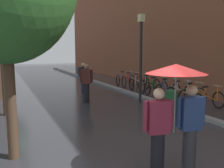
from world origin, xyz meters
TOP-DOWN VIEW (x-y plane):
  - kerb_strip at (3.20, 10.00)m, footprint 0.30×36.00m
  - street_tree_1 at (-2.93, 5.88)m, footprint 2.51×2.51m
  - parked_bicycle_0 at (4.40, 3.48)m, footprint 1.13×0.77m
  - parked_bicycle_1 at (4.49, 4.48)m, footprint 1.17×0.85m
  - parked_bicycle_2 at (4.52, 5.30)m, footprint 1.09×0.71m
  - parked_bicycle_3 at (4.47, 6.18)m, footprint 1.12×0.76m
  - parked_bicycle_4 at (4.41, 7.12)m, footprint 1.15×0.81m
  - parked_bicycle_5 at (4.56, 7.99)m, footprint 1.09×0.72m
  - parked_bicycle_6 at (4.47, 8.98)m, footprint 1.12×0.76m
  - parked_bicycle_7 at (4.45, 9.88)m, footprint 1.13×0.79m
  - parked_bicycle_8 at (4.50, 10.83)m, footprint 1.16×0.83m
  - couple_under_umbrella at (-0.13, -0.00)m, footprint 1.22×1.12m
  - street_lamp_post at (2.60, 5.74)m, footprint 0.24×0.24m
  - litter_bin at (2.75, 3.74)m, footprint 0.44×0.44m
  - pedestrian_walking_midground at (1.08, 9.30)m, footprint 0.57×0.40m
  - pedestrian_walking_far at (0.39, 6.72)m, footprint 0.54×0.37m

SIDE VIEW (x-z plane):
  - kerb_strip at x=3.20m, z-range 0.00..0.12m
  - parked_bicycle_0 at x=4.40m, z-range -0.10..0.86m
  - parked_bicycle_1 at x=4.49m, z-range -0.10..0.86m
  - parked_bicycle_2 at x=4.52m, z-range -0.10..0.86m
  - parked_bicycle_3 at x=4.47m, z-range -0.10..0.86m
  - parked_bicycle_4 at x=4.41m, z-range -0.10..0.86m
  - parked_bicycle_5 at x=4.56m, z-range -0.10..0.86m
  - parked_bicycle_6 at x=4.47m, z-range -0.10..0.86m
  - parked_bicycle_7 at x=4.45m, z-range -0.10..0.86m
  - parked_bicycle_8 at x=4.50m, z-range -0.10..0.86m
  - litter_bin at x=2.75m, z-range 0.00..0.85m
  - pedestrian_walking_midground at x=1.08m, z-range 0.05..1.71m
  - pedestrian_walking_far at x=0.39m, z-range 0.02..1.75m
  - couple_under_umbrella at x=-0.13m, z-range 0.35..2.45m
  - street_lamp_post at x=2.60m, z-range 0.35..4.24m
  - street_tree_1 at x=-2.93m, z-range 1.24..6.61m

